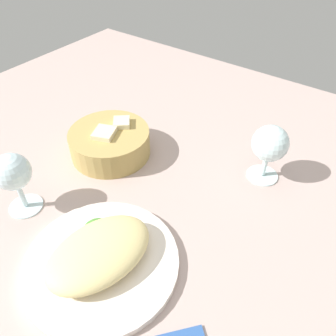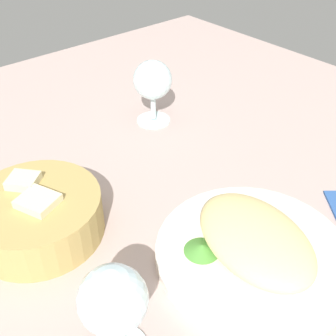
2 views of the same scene
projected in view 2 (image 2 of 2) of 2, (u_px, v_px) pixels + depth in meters
ground_plane at (163, 238)px, 59.92cm from camera, size 140.00×140.00×2.00cm
plate at (253, 253)px, 55.39cm from camera, size 25.70×25.70×1.40cm
omelette at (255, 238)px, 53.65cm from camera, size 20.24×15.64×4.37cm
lettuce_garnish at (202, 248)px, 54.49cm from camera, size 4.73×4.73×1.08cm
bread_basket at (37, 215)px, 57.66cm from camera, size 17.96×17.96×7.25cm
wine_glass_near at (153, 83)px, 79.08cm from camera, size 7.39×7.39×12.51cm
wine_glass_far at (113, 304)px, 40.05cm from camera, size 6.87×6.87×12.69cm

